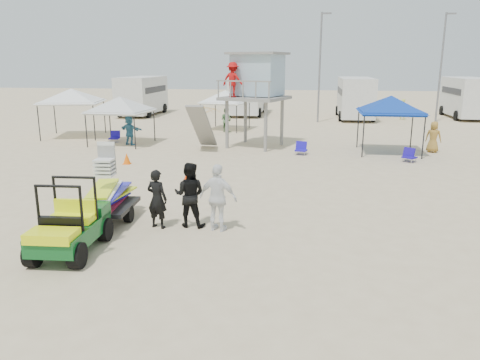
# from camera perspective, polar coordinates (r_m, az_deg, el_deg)

# --- Properties ---
(ground) EXTENTS (140.00, 140.00, 0.00)m
(ground) POSITION_cam_1_polar(r_m,az_deg,el_deg) (10.58, -5.13, -10.72)
(ground) COLOR beige
(ground) RESTS_ON ground
(utility_cart) EXTENTS (1.30, 2.38, 1.76)m
(utility_cart) POSITION_cam_1_polar(r_m,az_deg,el_deg) (11.78, -20.25, -4.66)
(utility_cart) COLOR #0C501D
(utility_cart) RESTS_ON ground
(surf_trailer) EXTENTS (1.34, 2.32, 2.02)m
(surf_trailer) POSITION_cam_1_polar(r_m,az_deg,el_deg) (13.77, -15.69, -1.62)
(surf_trailer) COLOR black
(surf_trailer) RESTS_ON ground
(man_left) EXTENTS (0.68, 0.53, 1.64)m
(man_left) POSITION_cam_1_polar(r_m,az_deg,el_deg) (12.96, -10.08, -2.28)
(man_left) COLOR black
(man_left) RESTS_ON ground
(man_mid) EXTENTS (0.91, 0.73, 1.81)m
(man_mid) POSITION_cam_1_polar(r_m,az_deg,el_deg) (12.93, -6.17, -1.79)
(man_mid) COLOR black
(man_mid) RESTS_ON ground
(man_right) EXTENTS (1.16, 0.70, 1.84)m
(man_right) POSITION_cam_1_polar(r_m,az_deg,el_deg) (12.51, -2.68, -2.21)
(man_right) COLOR white
(man_right) RESTS_ON ground
(lifeguard_tower) EXTENTS (3.83, 3.83, 4.85)m
(lifeguard_tower) POSITION_cam_1_polar(r_m,az_deg,el_deg) (25.25, 1.70, 12.26)
(lifeguard_tower) COLOR gray
(lifeguard_tower) RESTS_ON ground
(canopy_blue) EXTENTS (2.94, 2.94, 3.26)m
(canopy_blue) POSITION_cam_1_polar(r_m,az_deg,el_deg) (24.51, 17.96, 9.43)
(canopy_blue) COLOR black
(canopy_blue) RESTS_ON ground
(canopy_white_a) EXTENTS (3.07, 3.07, 3.03)m
(canopy_white_a) POSITION_cam_1_polar(r_m,az_deg,el_deg) (26.83, -14.44, 9.51)
(canopy_white_a) COLOR black
(canopy_white_a) RESTS_ON ground
(canopy_white_b) EXTENTS (3.94, 3.94, 3.32)m
(canopy_white_b) POSITION_cam_1_polar(r_m,az_deg,el_deg) (30.36, -19.90, 10.16)
(canopy_white_b) COLOR black
(canopy_white_b) RESTS_ON ground
(canopy_white_c) EXTENTS (3.18, 3.18, 3.05)m
(canopy_white_c) POSITION_cam_1_polar(r_m,az_deg,el_deg) (31.77, -1.81, 10.63)
(canopy_white_c) COLOR black
(canopy_white_c) RESTS_ON ground
(umbrella_a) EXTENTS (2.39, 2.42, 1.83)m
(umbrella_a) POSITION_cam_1_polar(r_m,az_deg,el_deg) (28.80, -13.16, 6.74)
(umbrella_a) COLOR #AD122C
(umbrella_a) RESTS_ON ground
(umbrella_b) EXTENTS (2.54, 2.56, 1.87)m
(umbrella_b) POSITION_cam_1_polar(r_m,az_deg,el_deg) (28.96, -4.36, 7.15)
(umbrella_b) COLOR #F4AA15
(umbrella_b) RESTS_ON ground
(cone_near) EXTENTS (0.34, 0.34, 0.50)m
(cone_near) POSITION_cam_1_polar(r_m,az_deg,el_deg) (21.61, -13.64, 2.56)
(cone_near) COLOR #FF6108
(cone_near) RESTS_ON ground
(cone_far) EXTENTS (0.34, 0.34, 0.50)m
(cone_far) POSITION_cam_1_polar(r_m,az_deg,el_deg) (17.93, -6.42, 0.54)
(cone_far) COLOR #FF3808
(cone_far) RESTS_ON ground
(beach_chair_a) EXTENTS (0.60, 0.64, 0.64)m
(beach_chair_a) POSITION_cam_1_polar(r_m,az_deg,el_deg) (27.87, -15.04, 5.14)
(beach_chair_a) COLOR #1C0FAA
(beach_chair_a) RESTS_ON ground
(beach_chair_b) EXTENTS (0.64, 0.69, 0.64)m
(beach_chair_b) POSITION_cam_1_polar(r_m,az_deg,el_deg) (23.42, 7.46, 3.87)
(beach_chair_b) COLOR #1D10B7
(beach_chair_b) RESTS_ON ground
(beach_chair_c) EXTENTS (0.74, 0.85, 0.64)m
(beach_chair_c) POSITION_cam_1_polar(r_m,az_deg,el_deg) (22.87, 19.92, 2.89)
(beach_chair_c) COLOR #1C0E99
(beach_chair_c) RESTS_ON ground
(rv_far_left) EXTENTS (2.64, 6.80, 3.25)m
(rv_far_left) POSITION_cam_1_polar(r_m,az_deg,el_deg) (41.92, -11.84, 10.23)
(rv_far_left) COLOR silver
(rv_far_left) RESTS_ON ground
(rv_mid_left) EXTENTS (2.65, 6.50, 3.25)m
(rv_mid_left) POSITION_cam_1_polar(r_m,az_deg,el_deg) (41.24, 0.93, 10.46)
(rv_mid_left) COLOR silver
(rv_mid_left) RESTS_ON ground
(rv_mid_right) EXTENTS (2.64, 7.00, 3.25)m
(rv_mid_right) POSITION_cam_1_polar(r_m,az_deg,el_deg) (39.57, 13.87, 9.91)
(rv_mid_right) COLOR silver
(rv_mid_right) RESTS_ON ground
(rv_far_right) EXTENTS (2.64, 6.60, 3.25)m
(rv_far_right) POSITION_cam_1_polar(r_m,az_deg,el_deg) (42.82, 25.91, 9.21)
(rv_far_right) COLOR silver
(rv_far_right) RESTS_ON ground
(light_pole_left) EXTENTS (0.14, 0.14, 8.00)m
(light_pole_left) POSITION_cam_1_polar(r_m,az_deg,el_deg) (36.33, 9.69, 13.25)
(light_pole_left) COLOR slate
(light_pole_left) RESTS_ON ground
(light_pole_right) EXTENTS (0.14, 0.14, 8.00)m
(light_pole_right) POSITION_cam_1_polar(r_m,az_deg,el_deg) (39.05, 23.28, 12.38)
(light_pole_right) COLOR slate
(light_pole_right) RESTS_ON ground
(distant_beachgoers) EXTENTS (18.30, 15.33, 1.64)m
(distant_beachgoers) POSITION_cam_1_polar(r_m,az_deg,el_deg) (28.25, 2.29, 6.73)
(distant_beachgoers) COLOR teal
(distant_beachgoers) RESTS_ON ground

